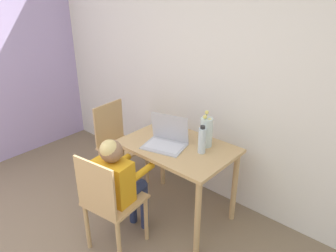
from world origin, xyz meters
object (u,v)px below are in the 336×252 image
water_bottle (202,140)px  chair_occupied (109,203)px  chair_spare (119,144)px  laptop (166,138)px  flower_vase (206,132)px  person_seated (119,178)px

water_bottle → chair_occupied: bearing=-115.2°
chair_spare → water_bottle: (1.03, 0.04, 0.38)m
chair_occupied → laptop: bearing=-100.3°
chair_occupied → chair_spare: same height
flower_vase → chair_occupied: bearing=-109.4°
chair_occupied → chair_spare: 0.97m
chair_spare → flower_vase: flower_vase is taller
chair_spare → flower_vase: size_ratio=2.80×
laptop → flower_vase: size_ratio=1.27×
flower_vase → water_bottle: (0.04, -0.12, -0.02)m
person_seated → flower_vase: (0.31, 0.72, 0.24)m
chair_spare → water_bottle: size_ratio=3.64×
chair_spare → person_seated: (0.67, -0.56, 0.16)m
person_seated → laptop: size_ratio=2.45×
chair_spare → flower_vase: (0.98, 0.16, 0.40)m
flower_vase → laptop: bearing=-141.5°
chair_occupied → flower_vase: 0.98m
chair_occupied → water_bottle: bearing=-122.7°
chair_occupied → water_bottle: size_ratio=3.64×
laptop → flower_vase: bearing=23.4°
person_seated → water_bottle: 0.73m
person_seated → laptop: (0.05, 0.51, 0.17)m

